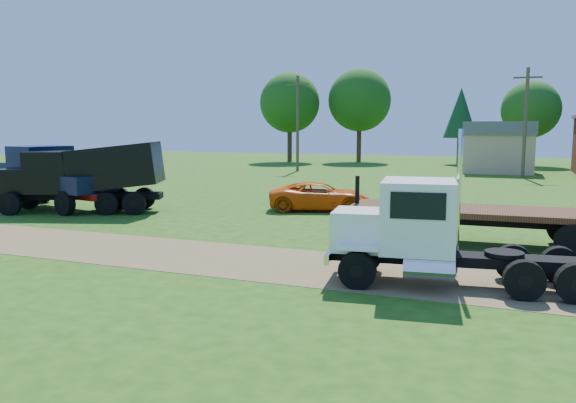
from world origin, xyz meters
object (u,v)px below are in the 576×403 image
(white_semi_tractor, at_px, (421,232))
(flatbed_trailer, at_px, (480,217))
(orange_pickup, at_px, (320,196))
(black_dump_truck, at_px, (87,173))
(navy_truck, at_px, (49,177))

(white_semi_tractor, bearing_deg, flatbed_trailer, 70.63)
(orange_pickup, relative_size, flatbed_trailer, 0.56)
(black_dump_truck, xyz_separation_m, orange_pickup, (10.52, 4.70, -1.19))
(white_semi_tractor, xyz_separation_m, black_dump_truck, (-17.19, 7.08, 0.50))
(orange_pickup, distance_m, flatbed_trailer, 9.89)
(black_dump_truck, bearing_deg, white_semi_tractor, -45.25)
(black_dump_truck, relative_size, flatbed_trailer, 0.87)
(orange_pickup, bearing_deg, white_semi_tractor, -168.83)
(white_semi_tractor, relative_size, navy_truck, 0.92)
(white_semi_tractor, distance_m, black_dump_truck, 18.59)
(navy_truck, xyz_separation_m, flatbed_trailer, (21.14, -1.58, -0.64))
(white_semi_tractor, bearing_deg, navy_truck, 152.07)
(navy_truck, relative_size, orange_pickup, 1.47)
(flatbed_trailer, bearing_deg, navy_truck, 173.69)
(white_semi_tractor, height_order, navy_truck, white_semi_tractor)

